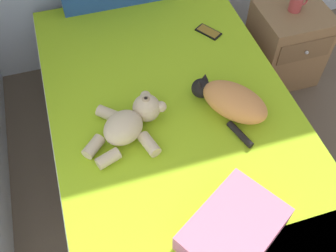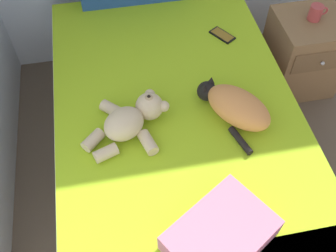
{
  "view_description": "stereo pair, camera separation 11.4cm",
  "coord_description": "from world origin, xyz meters",
  "px_view_note": "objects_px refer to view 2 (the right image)",
  "views": [
    {
      "loc": [
        0.57,
        2.31,
        2.05
      ],
      "look_at": [
        0.89,
        3.33,
        0.64
      ],
      "focal_mm": 41.64,
      "sensor_mm": 36.0,
      "label": 1
    },
    {
      "loc": [
        0.68,
        2.28,
        2.05
      ],
      "look_at": [
        0.89,
        3.33,
        0.64
      ],
      "focal_mm": 41.64,
      "sensor_mm": 36.0,
      "label": 2
    }
  ],
  "objects_px": {
    "bed": "(177,143)",
    "cat": "(235,106)",
    "throw_pillow": "(220,235)",
    "teddy_bear": "(132,119)",
    "nightstand": "(303,53)",
    "cell_phone": "(222,35)",
    "mug": "(316,13)"
  },
  "relations": [
    {
      "from": "cat",
      "to": "throw_pillow",
      "type": "bearing_deg",
      "value": -111.52
    },
    {
      "from": "cat",
      "to": "nightstand",
      "type": "relative_size",
      "value": 0.8
    },
    {
      "from": "teddy_bear",
      "to": "throw_pillow",
      "type": "xyz_separation_m",
      "value": [
        0.26,
        -0.62,
        -0.01
      ]
    },
    {
      "from": "cat",
      "to": "nightstand",
      "type": "xyz_separation_m",
      "value": [
        0.72,
        0.64,
        -0.36
      ]
    },
    {
      "from": "bed",
      "to": "cat",
      "type": "height_order",
      "value": "cat"
    },
    {
      "from": "bed",
      "to": "cell_phone",
      "type": "height_order",
      "value": "cell_phone"
    },
    {
      "from": "bed",
      "to": "nightstand",
      "type": "relative_size",
      "value": 3.87
    },
    {
      "from": "teddy_bear",
      "to": "nightstand",
      "type": "bearing_deg",
      "value": 26.91
    },
    {
      "from": "cat",
      "to": "mug",
      "type": "height_order",
      "value": "cat"
    },
    {
      "from": "nightstand",
      "to": "mug",
      "type": "distance_m",
      "value": 0.32
    },
    {
      "from": "cat",
      "to": "teddy_bear",
      "type": "xyz_separation_m",
      "value": [
        -0.5,
        0.02,
        -0.01
      ]
    },
    {
      "from": "cell_phone",
      "to": "throw_pillow",
      "type": "xyz_separation_m",
      "value": [
        -0.35,
        -1.19,
        0.05
      ]
    },
    {
      "from": "throw_pillow",
      "to": "mug",
      "type": "bearing_deg",
      "value": 52.77
    },
    {
      "from": "nightstand",
      "to": "cat",
      "type": "bearing_deg",
      "value": -138.45
    },
    {
      "from": "cat",
      "to": "teddy_bear",
      "type": "relative_size",
      "value": 0.99
    },
    {
      "from": "bed",
      "to": "throw_pillow",
      "type": "relative_size",
      "value": 5.21
    },
    {
      "from": "teddy_bear",
      "to": "cell_phone",
      "type": "bearing_deg",
      "value": 43.09
    },
    {
      "from": "throw_pillow",
      "to": "bed",
      "type": "bearing_deg",
      "value": 92.12
    },
    {
      "from": "teddy_bear",
      "to": "mug",
      "type": "xyz_separation_m",
      "value": [
        1.21,
        0.63,
        -0.03
      ]
    },
    {
      "from": "bed",
      "to": "cat",
      "type": "xyz_separation_m",
      "value": [
        0.26,
        -0.08,
        0.35
      ]
    },
    {
      "from": "cell_phone",
      "to": "nightstand",
      "type": "bearing_deg",
      "value": 4.52
    },
    {
      "from": "throw_pillow",
      "to": "teddy_bear",
      "type": "bearing_deg",
      "value": 112.86
    },
    {
      "from": "teddy_bear",
      "to": "mug",
      "type": "height_order",
      "value": "teddy_bear"
    },
    {
      "from": "cell_phone",
      "to": "mug",
      "type": "xyz_separation_m",
      "value": [
        0.6,
        0.06,
        0.03
      ]
    },
    {
      "from": "teddy_bear",
      "to": "throw_pillow",
      "type": "height_order",
      "value": "teddy_bear"
    },
    {
      "from": "bed",
      "to": "mug",
      "type": "distance_m",
      "value": 1.17
    },
    {
      "from": "cat",
      "to": "cell_phone",
      "type": "bearing_deg",
      "value": 79.41
    },
    {
      "from": "throw_pillow",
      "to": "mug",
      "type": "height_order",
      "value": "throw_pillow"
    },
    {
      "from": "teddy_bear",
      "to": "nightstand",
      "type": "height_order",
      "value": "teddy_bear"
    },
    {
      "from": "bed",
      "to": "nightstand",
      "type": "distance_m",
      "value": 1.13
    },
    {
      "from": "cat",
      "to": "cell_phone",
      "type": "relative_size",
      "value": 2.64
    },
    {
      "from": "teddy_bear",
      "to": "nightstand",
      "type": "distance_m",
      "value": 1.41
    }
  ]
}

